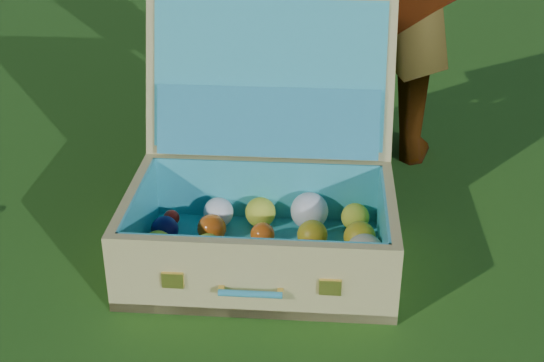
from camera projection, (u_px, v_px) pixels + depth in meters
The scene contains 2 objects.
ground at pixel (189, 266), 1.80m from camera, with size 60.00×60.00×0.00m, color #215114.
suitcase at pixel (266, 186), 1.81m from camera, with size 0.75×0.72×0.57m.
Camera 1 is at (0.69, -1.35, 1.00)m, focal length 50.00 mm.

